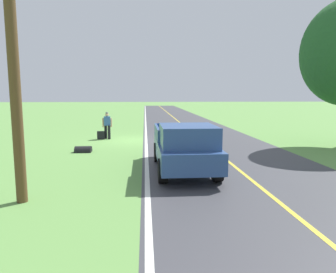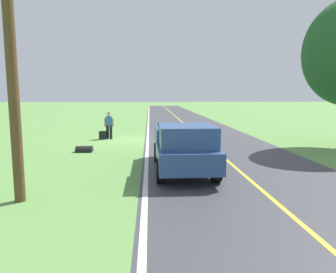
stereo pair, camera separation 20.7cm
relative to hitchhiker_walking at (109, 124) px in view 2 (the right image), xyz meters
The scene contains 9 objects.
ground_plane 1.99m from the hitchhiker_walking, 153.40° to the left, with size 200.00×200.00×0.00m, color #609347.
road_surface 6.12m from the hitchhiker_walking, behind, with size 7.37×120.00×0.00m, color #3D3D42.
lane_edge_line 2.78m from the hitchhiker_walking, 162.64° to the left, with size 0.16×117.60×0.00m, color silver.
lane_centre_line 6.11m from the hitchhiker_walking, behind, with size 0.14×117.60×0.00m, color gold.
hitchhiker_walking is the anchor object (origin of this frame).
suitcase_carried 0.84m from the hitchhiker_walking, 15.58° to the left, with size 0.20×0.46×0.52m, color black.
pickup_truck_passing 9.72m from the hitchhiker_walking, 113.50° to the left, with size 2.14×5.42×1.82m.
utility_pole_roadside 12.21m from the hitchhiker_walking, 85.78° to the left, with size 0.28×0.28×7.28m, color brown.
drainage_culvert 4.78m from the hitchhiker_walking, 81.88° to the left, with size 0.60×0.60×0.80m, color black.
Camera 2 is at (-1.09, 19.44, 2.86)m, focal length 33.30 mm.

